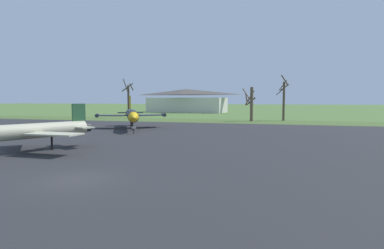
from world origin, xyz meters
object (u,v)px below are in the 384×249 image
(jet_fighter_front_left, at_px, (132,115))
(info_placard_front_left, at_px, (134,129))
(visitor_building, at_px, (186,101))
(jet_fighter_front_right, at_px, (19,132))

(jet_fighter_front_left, distance_m, info_placard_front_left, 7.88)
(jet_fighter_front_left, xyz_separation_m, visitor_building, (-11.32, 63.98, 1.76))
(info_placard_front_left, height_order, jet_fighter_front_right, jet_fighter_front_right)
(info_placard_front_left, bearing_deg, visitor_building, 101.99)
(info_placard_front_left, bearing_deg, jet_fighter_front_right, -97.83)
(info_placard_front_left, distance_m, visitor_building, 72.42)
(jet_fighter_front_left, height_order, visitor_building, visitor_building)
(jet_fighter_front_left, distance_m, visitor_building, 65.00)
(info_placard_front_left, relative_size, visitor_building, 0.03)
(info_placard_front_left, xyz_separation_m, jet_fighter_front_right, (-2.19, -15.90, 1.19))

